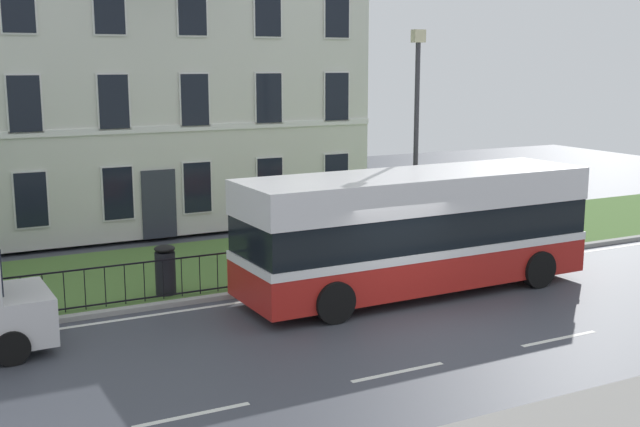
# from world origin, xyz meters

# --- Properties ---
(ground_plane) EXTENTS (60.00, 56.00, 0.18)m
(ground_plane) POSITION_xyz_m (0.00, 1.14, -0.01)
(ground_plane) COLOR #3E414A
(georgian_townhouse) EXTENTS (15.73, 9.10, 11.72)m
(georgian_townhouse) POSITION_xyz_m (-2.82, 15.47, 6.02)
(georgian_townhouse) COLOR silver
(georgian_townhouse) RESTS_ON ground_plane
(iron_verge_railing) EXTENTS (17.36, 0.04, 0.97)m
(iron_verge_railing) POSITION_xyz_m (-2.82, 4.40, 0.62)
(iron_verge_railing) COLOR black
(iron_verge_railing) RESTS_ON ground_plane
(single_decker_bus) EXTENTS (9.17, 2.81, 3.01)m
(single_decker_bus) POSITION_xyz_m (1.28, 2.52, 1.59)
(single_decker_bus) COLOR #B1201B
(single_decker_bus) RESTS_ON ground_plane
(street_lamp_post) EXTENTS (0.36, 0.24, 6.46)m
(street_lamp_post) POSITION_xyz_m (3.26, 5.53, 3.84)
(street_lamp_post) COLOR #333338
(street_lamp_post) RESTS_ON ground_plane
(litter_bin) EXTENTS (0.51, 0.51, 1.22)m
(litter_bin) POSITION_xyz_m (-4.48, 4.78, 0.73)
(litter_bin) COLOR black
(litter_bin) RESTS_ON ground_plane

